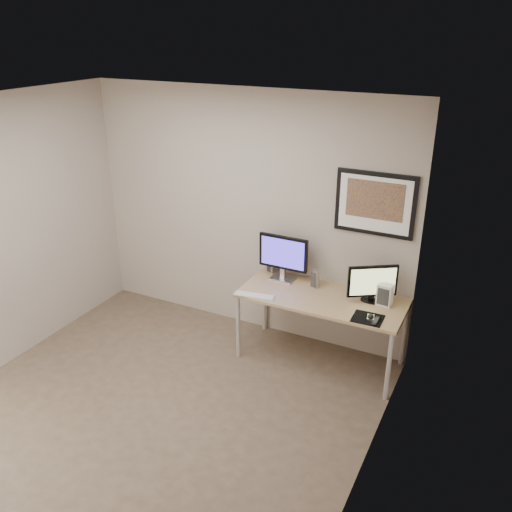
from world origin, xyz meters
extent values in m
plane|color=#4F4031|center=(0.00, 0.00, 0.00)|extent=(3.60, 3.60, 0.00)
plane|color=white|center=(0.00, 0.00, 2.60)|extent=(3.60, 3.60, 0.00)
plane|color=gray|center=(0.00, 1.70, 1.30)|extent=(3.60, 0.00, 3.60)
plane|color=gray|center=(1.80, 0.00, 1.30)|extent=(0.00, 3.40, 3.40)
cube|color=#906745|center=(1.00, 1.35, 0.71)|extent=(1.60, 0.70, 0.03)
cylinder|color=silver|center=(0.24, 1.04, 0.35)|extent=(0.04, 0.04, 0.70)
cylinder|color=silver|center=(0.24, 1.66, 0.35)|extent=(0.04, 0.04, 0.70)
cylinder|color=silver|center=(1.76, 1.04, 0.35)|extent=(0.04, 0.04, 0.70)
cylinder|color=silver|center=(1.76, 1.66, 0.35)|extent=(0.04, 0.04, 0.70)
cube|color=black|center=(1.35, 1.68, 1.62)|extent=(0.75, 0.03, 0.60)
cube|color=white|center=(1.35, 1.67, 1.62)|extent=(0.67, 0.00, 0.52)
cube|color=orange|center=(1.35, 1.66, 1.66)|extent=(0.54, 0.00, 0.36)
cube|color=#B1B1B6|center=(0.51, 1.53, 0.74)|extent=(0.24, 0.17, 0.02)
cube|color=#B1B1B6|center=(0.51, 1.53, 0.80)|extent=(0.05, 0.04, 0.10)
cube|color=black|center=(0.51, 1.53, 1.03)|extent=(0.52, 0.04, 0.35)
cube|color=#3323A8|center=(0.51, 1.51, 1.03)|extent=(0.47, 0.01, 0.30)
cube|color=black|center=(1.45, 1.45, 0.74)|extent=(0.23, 0.20, 0.02)
cube|color=black|center=(1.45, 1.45, 0.77)|extent=(0.06, 0.06, 0.05)
cube|color=black|center=(1.45, 1.45, 0.95)|extent=(0.42, 0.28, 0.31)
cube|color=tan|center=(1.45, 1.44, 0.95)|extent=(0.36, 0.23, 0.26)
cylinder|color=#B1B1B6|center=(0.33, 1.63, 0.82)|extent=(0.09, 0.09, 0.17)
cylinder|color=#B1B1B6|center=(0.87, 1.51, 0.82)|extent=(0.09, 0.09, 0.19)
cube|color=silver|center=(0.41, 1.06, 0.74)|extent=(0.41, 0.17, 0.01)
cube|color=black|center=(1.51, 1.13, 0.73)|extent=(0.28, 0.25, 0.00)
ellipsoid|color=black|center=(1.54, 1.14, 0.75)|extent=(0.08, 0.11, 0.03)
cube|color=black|center=(1.59, 1.11, 0.74)|extent=(0.05, 0.17, 0.02)
cube|color=silver|center=(1.58, 1.45, 0.84)|extent=(0.15, 0.11, 0.21)
camera|label=1|loc=(2.49, -3.08, 3.18)|focal=38.00mm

